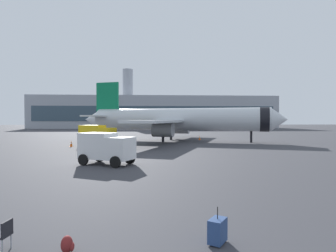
{
  "coord_description": "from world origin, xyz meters",
  "views": [
    {
      "loc": [
        0.04,
        -2.48,
        3.7
      ],
      "look_at": [
        1.97,
        27.93,
        3.0
      ],
      "focal_mm": 30.8,
      "sensor_mm": 36.0,
      "label": 1
    }
  ],
  "objects_px": {
    "airplane_at_gate": "(177,120)",
    "safety_cone_far": "(200,138)",
    "safety_cone_near": "(71,144)",
    "rolling_suitcase": "(218,231)",
    "service_truck": "(97,134)",
    "traveller_backpack": "(67,245)",
    "cargo_van": "(106,147)",
    "gate_chair": "(3,233)",
    "safety_cone_mid": "(104,141)"
  },
  "relations": [
    {
      "from": "service_truck",
      "to": "airplane_at_gate",
      "type": "bearing_deg",
      "value": 34.85
    },
    {
      "from": "airplane_at_gate",
      "to": "traveller_backpack",
      "type": "distance_m",
      "value": 41.8
    },
    {
      "from": "safety_cone_mid",
      "to": "airplane_at_gate",
      "type": "bearing_deg",
      "value": 22.18
    },
    {
      "from": "gate_chair",
      "to": "traveller_backpack",
      "type": "bearing_deg",
      "value": -7.32
    },
    {
      "from": "safety_cone_near",
      "to": "gate_chair",
      "type": "height_order",
      "value": "gate_chair"
    },
    {
      "from": "service_truck",
      "to": "traveller_backpack",
      "type": "height_order",
      "value": "service_truck"
    },
    {
      "from": "airplane_at_gate",
      "to": "service_truck",
      "type": "xyz_separation_m",
      "value": [
        -12.01,
        -8.36,
        -2.05
      ]
    },
    {
      "from": "safety_cone_mid",
      "to": "traveller_backpack",
      "type": "relative_size",
      "value": 1.51
    },
    {
      "from": "gate_chair",
      "to": "cargo_van",
      "type": "bearing_deg",
      "value": 87.91
    },
    {
      "from": "rolling_suitcase",
      "to": "service_truck",
      "type": "bearing_deg",
      "value": 106.1
    },
    {
      "from": "safety_cone_mid",
      "to": "traveller_backpack",
      "type": "distance_m",
      "value": 36.65
    },
    {
      "from": "service_truck",
      "to": "safety_cone_mid",
      "type": "relative_size",
      "value": 7.29
    },
    {
      "from": "safety_cone_far",
      "to": "traveller_backpack",
      "type": "xyz_separation_m",
      "value": [
        -11.3,
        -43.62,
        -0.13
      ]
    },
    {
      "from": "airplane_at_gate",
      "to": "cargo_van",
      "type": "distance_m",
      "value": 26.81
    },
    {
      "from": "service_truck",
      "to": "rolling_suitcase",
      "type": "height_order",
      "value": "service_truck"
    },
    {
      "from": "service_truck",
      "to": "traveller_backpack",
      "type": "bearing_deg",
      "value": -81.21
    },
    {
      "from": "service_truck",
      "to": "gate_chair",
      "type": "xyz_separation_m",
      "value": [
        3.21,
        -32.48,
        -1.11
      ]
    },
    {
      "from": "service_truck",
      "to": "traveller_backpack",
      "type": "distance_m",
      "value": 33.14
    },
    {
      "from": "gate_chair",
      "to": "safety_cone_far",
      "type": "bearing_deg",
      "value": 73.14
    },
    {
      "from": "safety_cone_near",
      "to": "rolling_suitcase",
      "type": "bearing_deg",
      "value": -68.06
    },
    {
      "from": "safety_cone_far",
      "to": "rolling_suitcase",
      "type": "xyz_separation_m",
      "value": [
        -7.01,
        -43.29,
        0.03
      ]
    },
    {
      "from": "rolling_suitcase",
      "to": "gate_chair",
      "type": "xyz_separation_m",
      "value": [
        -6.13,
        -0.09,
        0.11
      ]
    },
    {
      "from": "safety_cone_mid",
      "to": "rolling_suitcase",
      "type": "xyz_separation_m",
      "value": [
        8.94,
        -36.02,
        0.03
      ]
    },
    {
      "from": "gate_chair",
      "to": "service_truck",
      "type": "bearing_deg",
      "value": 95.65
    },
    {
      "from": "safety_cone_near",
      "to": "safety_cone_mid",
      "type": "distance_m",
      "value": 5.84
    },
    {
      "from": "cargo_van",
      "to": "traveller_backpack",
      "type": "distance_m",
      "value": 15.76
    },
    {
      "from": "rolling_suitcase",
      "to": "safety_cone_mid",
      "type": "bearing_deg",
      "value": 103.93
    },
    {
      "from": "airplane_at_gate",
      "to": "service_truck",
      "type": "distance_m",
      "value": 14.77
    },
    {
      "from": "airplane_at_gate",
      "to": "safety_cone_far",
      "type": "xyz_separation_m",
      "value": [
        4.35,
        2.54,
        -3.29
      ]
    },
    {
      "from": "safety_cone_near",
      "to": "rolling_suitcase",
      "type": "height_order",
      "value": "rolling_suitcase"
    },
    {
      "from": "airplane_at_gate",
      "to": "safety_cone_far",
      "type": "bearing_deg",
      "value": 30.27
    },
    {
      "from": "safety_cone_near",
      "to": "traveller_backpack",
      "type": "xyz_separation_m",
      "value": [
        8.43,
        -31.91,
        -0.17
      ]
    },
    {
      "from": "safety_cone_far",
      "to": "gate_chair",
      "type": "height_order",
      "value": "gate_chair"
    },
    {
      "from": "safety_cone_far",
      "to": "gate_chair",
      "type": "bearing_deg",
      "value": -106.86
    },
    {
      "from": "airplane_at_gate",
      "to": "safety_cone_near",
      "type": "height_order",
      "value": "airplane_at_gate"
    },
    {
      "from": "cargo_van",
      "to": "gate_chair",
      "type": "relative_size",
      "value": 5.61
    },
    {
      "from": "safety_cone_far",
      "to": "traveller_backpack",
      "type": "distance_m",
      "value": 45.06
    },
    {
      "from": "service_truck",
      "to": "safety_cone_near",
      "type": "distance_m",
      "value": 3.67
    },
    {
      "from": "service_truck",
      "to": "safety_cone_near",
      "type": "xyz_separation_m",
      "value": [
        -3.37,
        -0.81,
        -1.21
      ]
    },
    {
      "from": "safety_cone_mid",
      "to": "rolling_suitcase",
      "type": "height_order",
      "value": "rolling_suitcase"
    },
    {
      "from": "service_truck",
      "to": "cargo_van",
      "type": "height_order",
      "value": "service_truck"
    },
    {
      "from": "safety_cone_near",
      "to": "safety_cone_mid",
      "type": "relative_size",
      "value": 1.12
    },
    {
      "from": "traveller_backpack",
      "to": "cargo_van",
      "type": "bearing_deg",
      "value": 94.69
    },
    {
      "from": "safety_cone_far",
      "to": "rolling_suitcase",
      "type": "relative_size",
      "value": 0.67
    },
    {
      "from": "safety_cone_far",
      "to": "rolling_suitcase",
      "type": "distance_m",
      "value": 43.85
    },
    {
      "from": "service_truck",
      "to": "gate_chair",
      "type": "relative_size",
      "value": 6.12
    },
    {
      "from": "safety_cone_near",
      "to": "safety_cone_far",
      "type": "height_order",
      "value": "safety_cone_near"
    },
    {
      "from": "rolling_suitcase",
      "to": "traveller_backpack",
      "type": "xyz_separation_m",
      "value": [
        -4.29,
        -0.33,
        -0.16
      ]
    },
    {
      "from": "rolling_suitcase",
      "to": "traveller_backpack",
      "type": "bearing_deg",
      "value": -175.57
    },
    {
      "from": "airplane_at_gate",
      "to": "safety_cone_near",
      "type": "distance_m",
      "value": 18.2
    }
  ]
}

